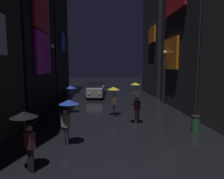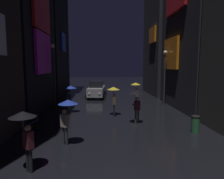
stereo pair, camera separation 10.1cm
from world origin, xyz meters
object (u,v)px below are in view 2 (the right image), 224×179
object	(u,v)px
trash_bin	(195,124)
pedestrian_foreground_right_black	(24,125)
pedestrian_far_right_black	(136,98)
bicycle_parked_at_storefront	(33,125)
pedestrian_foreground_left_blue	(67,109)
streetlamp_right_far	(165,71)
pedestrian_midstreet_left_yellow	(114,93)
streetlamp_left_far	(53,68)
car_distant	(96,90)
pedestrian_midstreet_centre_blue	(70,92)
pedestrian_near_crossing_yellow	(136,88)

from	to	relation	value
trash_bin	pedestrian_foreground_right_black	bearing A→B (deg)	-155.11
pedestrian_far_right_black	bicycle_parked_at_storefront	distance (m)	6.20
pedestrian_foreground_left_blue	streetlamp_right_far	world-z (taller)	streetlamp_right_far
pedestrian_midstreet_left_yellow	streetlamp_left_far	size ratio (longest dim) A/B	0.38
car_distant	pedestrian_foreground_left_blue	bearing A→B (deg)	-94.48
streetlamp_left_far	pedestrian_midstreet_left_yellow	bearing A→B (deg)	-36.26
pedestrian_midstreet_left_yellow	car_distant	xyz separation A→B (m)	(-1.41, 8.44, -0.74)
pedestrian_far_right_black	pedestrian_midstreet_centre_blue	bearing A→B (deg)	145.06
pedestrian_far_right_black	pedestrian_midstreet_left_yellow	size ratio (longest dim) A/B	1.00
pedestrian_midstreet_centre_blue	pedestrian_midstreet_left_yellow	bearing A→B (deg)	-18.68
trash_bin	pedestrian_midstreet_centre_blue	bearing A→B (deg)	146.03
pedestrian_foreground_left_blue	pedestrian_foreground_right_black	distance (m)	2.51
pedestrian_midstreet_centre_blue	car_distant	world-z (taller)	pedestrian_midstreet_centre_blue
pedestrian_near_crossing_yellow	streetlamp_right_far	distance (m)	3.04
pedestrian_far_right_black	pedestrian_midstreet_centre_blue	xyz separation A→B (m)	(-4.54, 3.17, 0.00)
bicycle_parked_at_storefront	car_distant	xyz separation A→B (m)	(3.27, 11.78, 0.54)
car_distant	streetlamp_right_far	distance (m)	8.24
bicycle_parked_at_storefront	pedestrian_foreground_right_black	bearing A→B (deg)	-74.64
pedestrian_near_crossing_yellow	trash_bin	world-z (taller)	pedestrian_near_crossing_yellow
trash_bin	streetlamp_left_far	bearing A→B (deg)	140.47
pedestrian_midstreet_centre_blue	pedestrian_foreground_right_black	xyz separation A→B (m)	(-0.24, -8.65, 0.00)
car_distant	pedestrian_far_right_black	bearing A→B (deg)	-75.79
pedestrian_near_crossing_yellow	car_distant	xyz separation A→B (m)	(-3.68, 4.81, -0.74)
streetlamp_left_far	bicycle_parked_at_storefront	bearing A→B (deg)	-86.74
pedestrian_far_right_black	streetlamp_left_far	world-z (taller)	streetlamp_left_far
pedestrian_midstreet_centre_blue	streetlamp_left_far	xyz separation A→B (m)	(-1.79, 2.62, 1.80)
pedestrian_midstreet_centre_blue	pedestrian_foreground_left_blue	world-z (taller)	same
pedestrian_far_right_black	pedestrian_foreground_left_blue	bearing A→B (deg)	-139.43
pedestrian_near_crossing_yellow	trash_bin	bearing A→B (deg)	-75.64
pedestrian_near_crossing_yellow	streetlamp_right_far	world-z (taller)	streetlamp_right_far
pedestrian_near_crossing_yellow	pedestrian_foreground_right_black	bearing A→B (deg)	-117.46
pedestrian_foreground_right_black	bicycle_parked_at_storefront	size ratio (longest dim) A/B	1.17
car_distant	pedestrian_midstreet_centre_blue	bearing A→B (deg)	-104.43
pedestrian_foreground_left_blue	streetlamp_left_far	world-z (taller)	streetlamp_left_far
streetlamp_right_far	streetlamp_left_far	bearing A→B (deg)	179.60
pedestrian_midstreet_centre_blue	trash_bin	bearing A→B (deg)	-33.97
pedestrian_foreground_left_blue	streetlamp_left_far	distance (m)	9.53
pedestrian_foreground_left_blue	streetlamp_left_far	bearing A→B (deg)	106.16
trash_bin	pedestrian_midstreet_left_yellow	bearing A→B (deg)	136.90
pedestrian_midstreet_centre_blue	trash_bin	distance (m)	9.13
streetlamp_right_far	pedestrian_midstreet_centre_blue	bearing A→B (deg)	-162.77
pedestrian_foreground_left_blue	pedestrian_foreground_right_black	bearing A→B (deg)	-114.66
pedestrian_midstreet_left_yellow	pedestrian_foreground_left_blue	world-z (taller)	same
pedestrian_foreground_left_blue	bicycle_parked_at_storefront	distance (m)	3.19
pedestrian_midstreet_left_yellow	streetlamp_left_far	world-z (taller)	streetlamp_left_far
pedestrian_foreground_right_black	pedestrian_near_crossing_yellow	bearing A→B (deg)	62.54
bicycle_parked_at_storefront	streetlamp_left_far	size ratio (longest dim) A/B	0.33
pedestrian_near_crossing_yellow	bicycle_parked_at_storefront	world-z (taller)	pedestrian_near_crossing_yellow
streetlamp_left_far	trash_bin	bearing A→B (deg)	-39.53
bicycle_parked_at_storefront	pedestrian_foreground_left_blue	bearing A→B (deg)	-41.07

